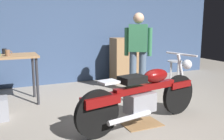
{
  "coord_description": "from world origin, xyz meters",
  "views": [
    {
      "loc": [
        -1.77,
        -3.27,
        1.48
      ],
      "look_at": [
        0.02,
        0.7,
        0.65
      ],
      "focal_mm": 40.4,
      "sensor_mm": 36.0,
      "label": 1
    }
  ],
  "objects": [
    {
      "name": "motorcycle",
      "position": [
        0.1,
        -0.26,
        0.45
      ],
      "size": [
        2.16,
        0.75,
        1.0
      ],
      "rotation": [
        0.0,
        0.0,
        0.19
      ],
      "color": "black",
      "rests_on": "ground_plane"
    },
    {
      "name": "drip_tray",
      "position": [
        0.06,
        -0.26,
        0.01
      ],
      "size": [
        0.56,
        0.4,
        0.01
      ],
      "primitive_type": "cube",
      "color": "olive",
      "rests_on": "ground_plane"
    },
    {
      "name": "mug_brown_stoneware",
      "position": [
        -1.63,
        1.43,
        0.96
      ],
      "size": [
        0.12,
        0.08,
        0.11
      ],
      "color": "brown",
      "rests_on": "workbench"
    },
    {
      "name": "ground_plane",
      "position": [
        0.0,
        0.0,
        0.0
      ],
      "size": [
        12.0,
        12.0,
        0.0
      ],
      "primitive_type": "plane",
      "color": "gray"
    },
    {
      "name": "back_wall",
      "position": [
        0.0,
        2.8,
        1.55
      ],
      "size": [
        8.0,
        0.12,
        3.1
      ],
      "primitive_type": "cube",
      "color": "#384C70",
      "rests_on": "ground_plane"
    },
    {
      "name": "shop_stool",
      "position": [
        1.78,
        1.19,
        0.5
      ],
      "size": [
        0.32,
        0.32,
        0.64
      ],
      "color": "#B2B2B7",
      "rests_on": "ground_plane"
    },
    {
      "name": "mug_black_matte",
      "position": [
        -1.67,
        1.79,
        0.95
      ],
      "size": [
        0.11,
        0.08,
        0.1
      ],
      "color": "black",
      "rests_on": "workbench"
    },
    {
      "name": "person_standing",
      "position": [
        0.87,
        1.26,
        0.93
      ],
      "size": [
        0.49,
        0.39,
        1.67
      ],
      "rotation": [
        0.0,
        0.0,
        2.56
      ],
      "color": "slate",
      "rests_on": "ground_plane"
    },
    {
      "name": "workbench",
      "position": [
        -1.77,
        1.55,
        0.79
      ],
      "size": [
        1.3,
        0.64,
        0.9
      ],
      "color": "#99724C",
      "rests_on": "ground_plane"
    },
    {
      "name": "wooden_dresser",
      "position": [
        1.17,
        2.3,
        0.55
      ],
      "size": [
        0.8,
        0.47,
        1.1
      ],
      "color": "#99724C",
      "rests_on": "ground_plane"
    }
  ]
}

